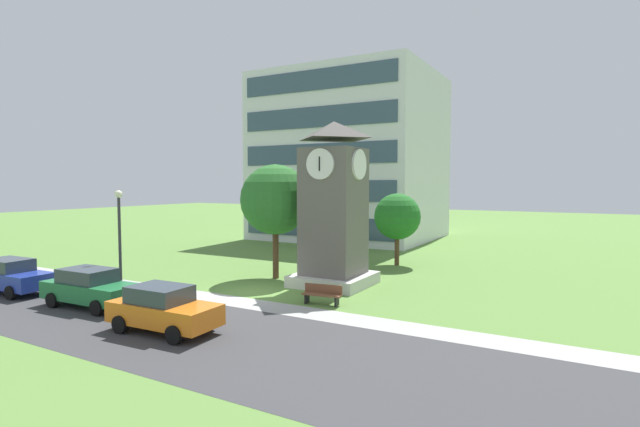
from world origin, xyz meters
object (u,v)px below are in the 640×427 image
object	(u,v)px
park_bench	(322,294)
tree_by_building	(397,217)
parked_car_blue	(10,276)
clock_tower	(334,214)
parked_car_green	(90,287)
tree_streetside	(275,200)
street_lamp	(119,229)
parked_car_orange	(163,309)

from	to	relation	value
park_bench	tree_by_building	size ratio (longest dim) A/B	0.39
parked_car_blue	clock_tower	bearing A→B (deg)	36.00
parked_car_green	tree_by_building	bearing A→B (deg)	64.49
parked_car_blue	parked_car_green	distance (m)	5.92
park_bench	parked_car_green	bearing A→B (deg)	-148.15
parked_car_blue	tree_streetside	bearing A→B (deg)	45.38
street_lamp	parked_car_blue	distance (m)	6.20
tree_by_building	parked_car_green	distance (m)	18.78
tree_by_building	parked_car_orange	size ratio (longest dim) A/B	1.12
street_lamp	tree_by_building	world-z (taller)	street_lamp
parked_car_blue	parked_car_green	bearing A→B (deg)	2.48
tree_by_building	clock_tower	bearing A→B (deg)	-96.06
clock_tower	parked_car_blue	xyz separation A→B (m)	(-13.14, -9.55, -2.97)
parked_car_blue	parked_car_orange	size ratio (longest dim) A/B	1.08
park_bench	parked_car_orange	bearing A→B (deg)	-116.43
tree_streetside	parked_car_green	bearing A→B (deg)	-110.58
clock_tower	street_lamp	size ratio (longest dim) A/B	1.70
tree_by_building	park_bench	bearing A→B (deg)	-86.64
tree_streetside	park_bench	bearing A→B (deg)	-36.55
parked_car_green	parked_car_orange	bearing A→B (deg)	-9.54
parked_car_green	tree_streetside	bearing A→B (deg)	69.42
parked_car_blue	street_lamp	bearing A→B (deg)	24.40
parked_car_blue	parked_car_green	world-z (taller)	same
clock_tower	parked_car_orange	xyz separation A→B (m)	(-1.68, -10.22, -2.97)
clock_tower	parked_car_orange	bearing A→B (deg)	-99.33
parked_car_green	clock_tower	bearing A→B (deg)	52.13
park_bench	parked_car_blue	size ratio (longest dim) A/B	0.40
clock_tower	tree_streetside	distance (m)	3.81
parked_car_orange	tree_by_building	bearing A→B (deg)	82.05
park_bench	parked_car_blue	bearing A→B (deg)	-158.83
tree_streetside	parked_car_orange	size ratio (longest dim) A/B	1.52
park_bench	parked_car_orange	world-z (taller)	parked_car_orange
tree_streetside	parked_car_blue	size ratio (longest dim) A/B	1.41
park_bench	parked_car_orange	xyz separation A→B (m)	(-3.15, -6.33, 0.40)
park_bench	tree_by_building	xyz separation A→B (m)	(-0.67, 11.41, 2.77)
clock_tower	parked_car_blue	distance (m)	16.51
tree_by_building	parked_car_blue	distance (m)	22.16
street_lamp	parked_car_green	xyz separation A→B (m)	(0.70, -2.11, -2.36)
tree_by_building	parked_car_green	bearing A→B (deg)	-115.51
clock_tower	park_bench	bearing A→B (deg)	-69.33
clock_tower	street_lamp	bearing A→B (deg)	-137.82
street_lamp	tree_streetside	distance (m)	8.38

